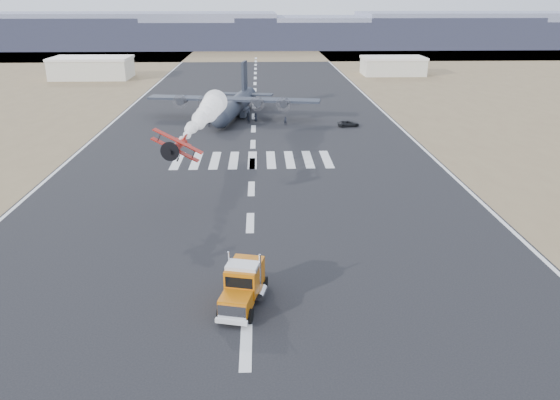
{
  "coord_description": "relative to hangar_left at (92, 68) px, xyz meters",
  "views": [
    {
      "loc": [
        1.26,
        -34.59,
        24.73
      ],
      "look_at": [
        3.35,
        20.74,
        4.0
      ],
      "focal_mm": 35.0,
      "sensor_mm": 36.0,
      "label": 1
    }
  ],
  "objects": [
    {
      "name": "ridge_seg_e",
      "position": [
        117.0,
        115.0,
        4.09
      ],
      "size": [
        150.0,
        50.0,
        15.0
      ],
      "primitive_type": "cube",
      "color": "slate",
      "rests_on": "ground"
    },
    {
      "name": "ground",
      "position": [
        52.0,
        -145.0,
        -3.41
      ],
      "size": [
        500.0,
        500.0,
        0.0
      ],
      "primitive_type": "plane",
      "color": "black",
      "rests_on": "ground"
    },
    {
      "name": "hangar_left",
      "position": [
        0.0,
        0.0,
        0.0
      ],
      "size": [
        24.5,
        14.5,
        6.7
      ],
      "color": "#BCB9A7",
      "rests_on": "ground"
    },
    {
      "name": "runway_markings",
      "position": [
        52.0,
        -85.0,
        -3.4
      ],
      "size": [
        60.0,
        260.0,
        0.01
      ],
      "primitive_type": null,
      "color": "silver",
      "rests_on": "ground"
    },
    {
      "name": "crew_f",
      "position": [
        39.67,
        -65.27,
        -2.56
      ],
      "size": [
        1.17,
        1.64,
        1.7
      ],
      "primitive_type": "imported",
      "rotation": [
        0.0,
        0.0,
        1.1
      ],
      "color": "black",
      "rests_on": "ground"
    },
    {
      "name": "crew_b",
      "position": [
        50.7,
        -65.46,
        -2.57
      ],
      "size": [
        0.92,
        0.94,
        1.68
      ],
      "primitive_type": "imported",
      "rotation": [
        0.0,
        0.0,
        3.97
      ],
      "color": "black",
      "rests_on": "ground"
    },
    {
      "name": "crew_a",
      "position": [
        58.51,
        -69.92,
        -2.52
      ],
      "size": [
        0.78,
        0.71,
        1.78
      ],
      "primitive_type": "imported",
      "rotation": [
        0.0,
        0.0,
        5.97
      ],
      "color": "black",
      "rests_on": "ground"
    },
    {
      "name": "crew_d",
      "position": [
        43.09,
        -70.63,
        -2.63
      ],
      "size": [
        0.96,
        0.56,
        1.56
      ],
      "primitive_type": "imported",
      "rotation": [
        0.0,
        0.0,
        3.24
      ],
      "color": "black",
      "rests_on": "ground"
    },
    {
      "name": "ridge_seg_c",
      "position": [
        -13.0,
        115.0,
        5.09
      ],
      "size": [
        150.0,
        50.0,
        17.0
      ],
      "primitive_type": "cube",
      "color": "slate",
      "rests_on": "ground"
    },
    {
      "name": "smoke_trail",
      "position": [
        45.2,
        -92.26,
        4.46
      ],
      "size": [
        4.63,
        27.47,
        4.09
      ],
      "rotation": [
        0.0,
        0.0,
        -0.09
      ],
      "color": "white"
    },
    {
      "name": "aerobatic_biplane",
      "position": [
        43.17,
        -115.1,
        4.28
      ],
      "size": [
        5.99,
        5.86,
        4.09
      ],
      "rotation": [
        0.0,
        0.44,
        -0.09
      ],
      "color": "#A90D0B"
    },
    {
      "name": "ridge_seg_d",
      "position": [
        52.0,
        115.0,
        3.09
      ],
      "size": [
        150.0,
        50.0,
        13.0
      ],
      "primitive_type": "cube",
      "color": "slate",
      "rests_on": "ground"
    },
    {
      "name": "ridge_seg_f",
      "position": [
        182.0,
        115.0,
        5.09
      ],
      "size": [
        150.0,
        50.0,
        17.0
      ],
      "primitive_type": "cube",
      "color": "slate",
      "rests_on": "ground"
    },
    {
      "name": "crew_e",
      "position": [
        52.43,
        -65.88,
        -2.51
      ],
      "size": [
        1.01,
        0.98,
        1.79
      ],
      "primitive_type": "imported",
      "rotation": [
        0.0,
        0.0,
        5.58
      ],
      "color": "black",
      "rests_on": "ground"
    },
    {
      "name": "hangar_right",
      "position": [
        98.0,
        5.0,
        -0.4
      ],
      "size": [
        20.5,
        12.5,
        5.9
      ],
      "color": "#BCB9A7",
      "rests_on": "ground"
    },
    {
      "name": "ridge_seg_b",
      "position": [
        -78.0,
        115.0,
        4.09
      ],
      "size": [
        150.0,
        50.0,
        15.0
      ],
      "primitive_type": "cube",
      "color": "slate",
      "rests_on": "ground"
    },
    {
      "name": "crew_g",
      "position": [
        50.9,
        -64.55,
        -2.47
      ],
      "size": [
        0.89,
        0.87,
        1.87
      ],
      "primitive_type": "imported",
      "rotation": [
        0.0,
        0.0,
        5.6
      ],
      "color": "black",
      "rests_on": "ground"
    },
    {
      "name": "transport_aircraft",
      "position": [
        48.02,
        -61.15,
        -0.64
      ],
      "size": [
        37.12,
        30.41,
        10.74
      ],
      "rotation": [
        0.0,
        0.0,
        -0.18
      ],
      "color": "#1D222C",
      "rests_on": "ground"
    },
    {
      "name": "semi_truck",
      "position": [
        51.68,
        -138.74,
        -1.54
      ],
      "size": [
        4.34,
        8.66,
        3.8
      ],
      "rotation": [
        0.0,
        0.0,
        -0.23
      ],
      "color": "black",
      "rests_on": "ground"
    },
    {
      "name": "scrub_far",
      "position": [
        52.0,
        85.0,
        -3.41
      ],
      "size": [
        500.0,
        80.0,
        0.0
      ],
      "primitive_type": "cube",
      "color": "brown",
      "rests_on": "ground"
    },
    {
      "name": "crew_c",
      "position": [
        40.92,
        -67.32,
        -2.48
      ],
      "size": [
        1.29,
        1.17,
        1.86
      ],
      "primitive_type": "imported",
      "rotation": [
        0.0,
        0.0,
        5.63
      ],
      "color": "black",
      "rests_on": "ground"
    },
    {
      "name": "crew_h",
      "position": [
        50.9,
        -67.97,
        -2.57
      ],
      "size": [
        0.93,
        0.73,
        1.68
      ],
      "primitive_type": "imported",
      "rotation": [
        0.0,
        0.0,
        3.46
      ],
      "color": "black",
      "rests_on": "ground"
    },
    {
      "name": "support_vehicle",
      "position": [
        71.21,
        -71.63,
        -2.81
      ],
      "size": [
        4.54,
        2.59,
        1.19
      ],
      "primitive_type": "imported",
      "rotation": [
        0.0,
        0.0,
        1.72
      ],
      "color": "black",
      "rests_on": "ground"
    }
  ]
}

